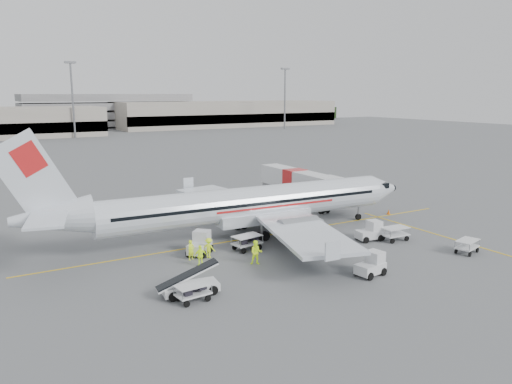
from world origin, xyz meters
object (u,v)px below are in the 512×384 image
tug_fore (369,231)px  aircraft (251,181)px  jet_bridge (295,187)px  tug_mid (370,264)px  belt_loader (190,275)px  tug_aft (199,243)px

tug_fore → aircraft: bearing=147.7°
jet_bridge → aircraft: bearing=-140.7°
jet_bridge → tug_mid: jet_bridge is taller
aircraft → tug_mid: 14.44m
jet_bridge → tug_mid: size_ratio=7.06×
jet_bridge → tug_fore: (-2.93, -16.05, -1.19)m
jet_bridge → belt_loader: 29.13m
aircraft → jet_bridge: aircraft is taller
tug_mid → tug_aft: bearing=120.2°
tug_mid → tug_aft: size_ratio=0.92×
aircraft → belt_loader: size_ratio=7.61×
aircraft → jet_bridge: 14.89m
aircraft → belt_loader: bearing=-132.3°
jet_bridge → tug_aft: size_ratio=6.53×
jet_bridge → belt_loader: size_ratio=3.23×
belt_loader → aircraft: bearing=51.5°
jet_bridge → tug_fore: size_ratio=6.86×
aircraft → tug_aft: size_ratio=15.39×
tug_fore → tug_aft: 15.41m
jet_bridge → tug_fore: 16.36m
aircraft → tug_fore: aircraft is taller
belt_loader → tug_aft: bearing=69.0°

